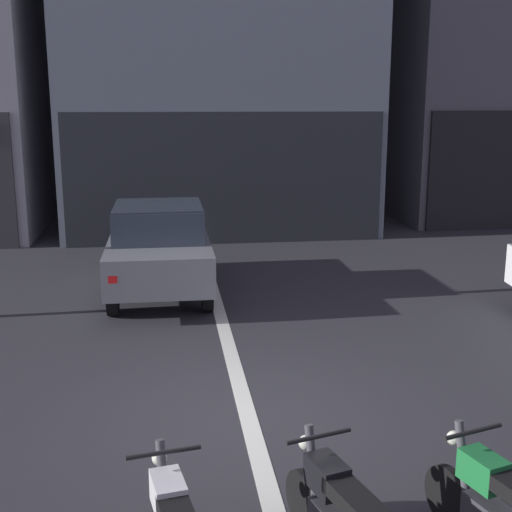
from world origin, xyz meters
The scene contains 4 objects.
ground_plane centered at (0.00, 0.00, 0.00)m, with size 120.00×120.00×0.00m, color #2B2B30.
lane_centre_line centered at (0.00, 6.00, 0.00)m, with size 0.20×18.00×0.01m, color silver.
car_grey_crossing_near centered at (-0.98, 5.30, 0.89)m, with size 1.77×4.11×1.64m.
motorcycle_green_row_centre centered at (1.55, -2.65, 0.46)m, with size 0.64×1.62×0.98m.
Camera 1 is at (-0.86, -6.87, 3.45)m, focal length 47.59 mm.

